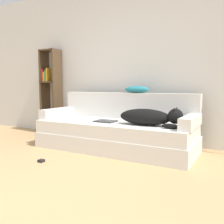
% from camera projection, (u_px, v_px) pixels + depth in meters
% --- Properties ---
extents(ground_plane, '(20.00, 20.00, 0.00)m').
position_uv_depth(ground_plane, '(3.00, 202.00, 2.02)').
color(ground_plane, tan).
extents(wall_back, '(8.09, 0.06, 2.70)m').
position_uv_depth(wall_back, '(134.00, 61.00, 4.15)').
color(wall_back, silver).
rests_on(wall_back, ground_plane).
extents(couch, '(2.30, 0.93, 0.41)m').
position_uv_depth(couch, '(115.00, 136.00, 3.66)').
color(couch, silver).
rests_on(couch, ground_plane).
extents(couch_backrest, '(2.26, 0.15, 0.41)m').
position_uv_depth(couch_backrest, '(127.00, 106.00, 3.96)').
color(couch_backrest, silver).
rests_on(couch_backrest, couch).
extents(couch_arm_left, '(0.15, 0.74, 0.15)m').
position_uv_depth(couch_arm_left, '(58.00, 113.00, 4.14)').
color(couch_arm_left, silver).
rests_on(couch_arm_left, couch).
extents(couch_arm_right, '(0.15, 0.74, 0.15)m').
position_uv_depth(couch_arm_right, '(191.00, 122.00, 3.11)').
color(couch_arm_right, silver).
rests_on(couch_arm_right, couch).
extents(dog, '(0.86, 0.29, 0.26)m').
position_uv_depth(dog, '(150.00, 117.00, 3.27)').
color(dog, black).
rests_on(dog, couch).
extents(laptop, '(0.30, 0.24, 0.02)m').
position_uv_depth(laptop, '(106.00, 121.00, 3.62)').
color(laptop, '#2D2D30').
rests_on(laptop, couch).
extents(throw_pillow, '(0.39, 0.20, 0.11)m').
position_uv_depth(throw_pillow, '(137.00, 89.00, 3.87)').
color(throw_pillow, teal).
rests_on(throw_pillow, couch_backrest).
extents(bookshelf, '(0.36, 0.26, 1.62)m').
position_uv_depth(bookshelf, '(50.00, 87.00, 4.85)').
color(bookshelf, '#4C3823').
rests_on(bookshelf, ground_plane).
extents(power_adapter, '(0.07, 0.07, 0.03)m').
position_uv_depth(power_adapter, '(41.00, 161.00, 3.06)').
color(power_adapter, black).
rests_on(power_adapter, ground_plane).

